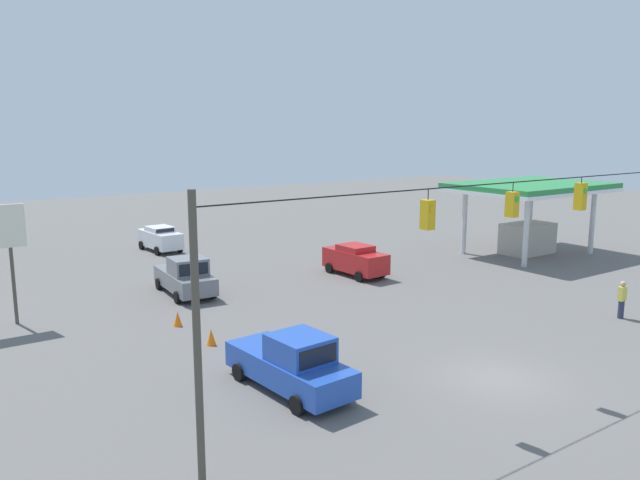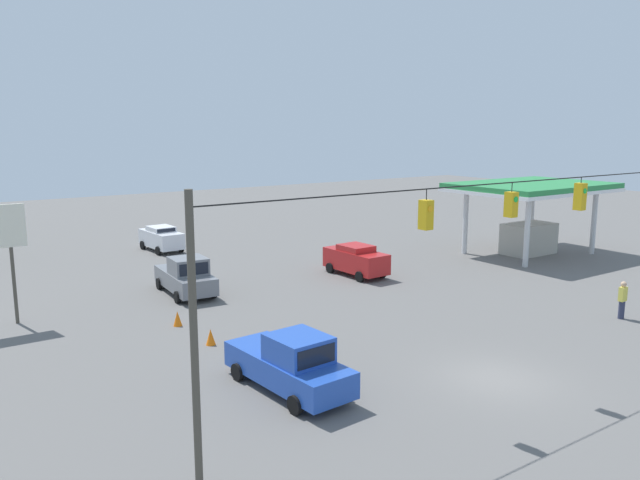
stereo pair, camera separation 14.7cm
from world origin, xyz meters
TOP-DOWN VIEW (x-y plane):
  - ground_plane at (0.00, 0.00)m, footprint 140.00×140.00m
  - overhead_signal_span at (-0.05, 0.20)m, footprint 23.56×0.38m
  - pickup_truck_grey_withflow_far at (4.67, -17.40)m, footprint 2.45×5.19m
  - pickup_truck_blue_parked_shoulder at (6.69, -3.41)m, footprint 2.43×5.47m
  - sedan_red_oncoming_far at (-5.64, -15.61)m, footprint 2.12×4.47m
  - sedan_white_withflow_deep at (1.40, -29.85)m, footprint 2.19×4.35m
  - traffic_cone_nearest at (6.93, -3.14)m, footprint 0.40×0.40m
  - traffic_cone_second at (7.11, -6.29)m, footprint 0.40×0.40m
  - traffic_cone_third at (7.01, -9.22)m, footprint 0.40×0.40m
  - traffic_cone_fourth at (7.18, -12.41)m, footprint 0.40×0.40m
  - gas_station at (-19.95, -13.82)m, footprint 10.80×7.63m
  - pedestrian at (-10.64, -1.45)m, footprint 0.40×0.28m

SIDE VIEW (x-z plane):
  - ground_plane at x=0.00m, z-range 0.00..0.00m
  - traffic_cone_nearest at x=6.93m, z-range 0.00..0.69m
  - traffic_cone_second at x=7.11m, z-range 0.00..0.69m
  - traffic_cone_third at x=7.01m, z-range 0.00..0.69m
  - traffic_cone_fourth at x=7.18m, z-range 0.00..0.69m
  - pedestrian at x=-10.64m, z-range 0.02..1.84m
  - sedan_white_withflow_deep at x=1.40m, z-range 0.04..1.87m
  - pickup_truck_grey_withflow_far at x=4.67m, z-range -0.08..2.04m
  - pickup_truck_blue_parked_shoulder at x=6.69m, z-range -0.08..2.04m
  - sedan_red_oncoming_far at x=-5.64m, z-range 0.04..1.94m
  - gas_station at x=-19.95m, z-range 1.17..6.27m
  - overhead_signal_span at x=-0.05m, z-range 1.00..8.58m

